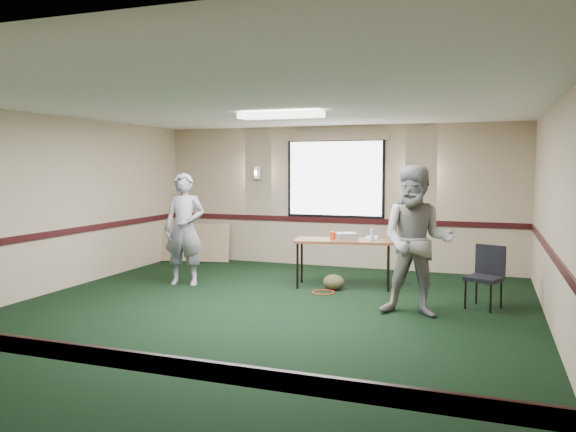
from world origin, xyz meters
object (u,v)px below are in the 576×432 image
(person_right, at_px, (417,241))
(folding_table, at_px, (344,243))
(conference_chair, at_px, (487,271))
(person_left, at_px, (184,229))
(projector, at_px, (346,236))

(person_right, bearing_deg, folding_table, 133.41)
(conference_chair, relative_size, person_right, 0.44)
(person_left, distance_m, person_right, 3.85)
(person_left, relative_size, person_right, 0.94)
(folding_table, distance_m, person_right, 1.92)
(projector, bearing_deg, person_right, -82.40)
(projector, distance_m, conference_chair, 2.24)
(folding_table, xyz_separation_m, person_right, (1.30, -1.38, 0.26))
(folding_table, xyz_separation_m, projector, (0.03, -0.00, 0.11))
(projector, bearing_deg, folding_table, 143.35)
(conference_chair, distance_m, person_left, 4.66)
(folding_table, distance_m, projector, 0.11)
(folding_table, distance_m, conference_chair, 2.25)
(folding_table, bearing_deg, conference_chair, -26.26)
(projector, height_order, person_right, person_right)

